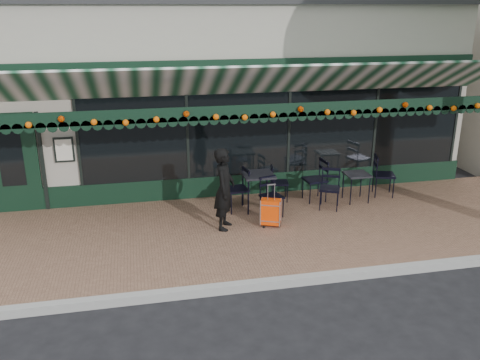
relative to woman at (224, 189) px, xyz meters
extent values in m
plane|color=black|center=(0.48, -2.14, -0.99)|extent=(80.00, 80.00, 0.00)
cube|color=brown|center=(0.48, -0.14, -0.92)|extent=(18.00, 4.00, 0.15)
cube|color=#9E9E99|center=(0.48, -2.22, -0.92)|extent=(18.00, 0.16, 0.15)
cube|color=#A6A090|center=(0.48, 5.86, 1.26)|extent=(12.00, 8.00, 4.50)
cube|color=black|center=(1.68, 1.84, 0.66)|extent=(9.20, 0.04, 2.00)
cube|color=black|center=(-4.32, 1.84, 0.26)|extent=(1.10, 0.07, 2.20)
cube|color=silver|center=(-3.22, 1.80, 0.51)|extent=(0.42, 0.04, 0.55)
cube|color=black|center=(0.48, 0.38, 1.47)|extent=(12.00, 0.03, 0.28)
cylinder|color=#EC5C07|center=(0.48, 0.32, 1.45)|extent=(11.60, 0.12, 0.12)
imported|color=black|center=(0.00, 0.00, 0.00)|extent=(0.60, 0.72, 1.68)
cube|color=#F84107|center=(0.94, -0.11, -0.52)|extent=(0.45, 0.35, 0.53)
cube|color=black|center=(0.94, -0.11, -0.81)|extent=(0.45, 0.35, 0.05)
cube|color=silver|center=(0.94, -0.11, -0.10)|extent=(0.17, 0.09, 0.33)
cube|color=black|center=(3.25, 0.88, -0.19)|extent=(0.54, 0.54, 0.04)
cylinder|color=black|center=(3.03, 0.65, -0.53)|extent=(0.03, 0.03, 0.63)
cylinder|color=black|center=(3.48, 0.65, -0.53)|extent=(0.03, 0.03, 0.63)
cylinder|color=black|center=(3.03, 1.10, -0.53)|extent=(0.03, 0.03, 0.63)
cylinder|color=black|center=(3.48, 1.10, -0.53)|extent=(0.03, 0.03, 0.63)
cube|color=black|center=(0.90, 0.85, -0.03)|extent=(0.67, 0.67, 0.04)
cylinder|color=black|center=(0.62, 0.57, -0.45)|extent=(0.03, 0.03, 0.78)
cylinder|color=black|center=(1.18, 0.57, -0.45)|extent=(0.03, 0.03, 0.78)
cylinder|color=black|center=(0.62, 1.13, -0.45)|extent=(0.03, 0.03, 0.78)
cylinder|color=black|center=(1.18, 1.13, -0.45)|extent=(0.03, 0.03, 0.78)
camera|label=1|loc=(-1.65, -9.41, 3.46)|focal=38.00mm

